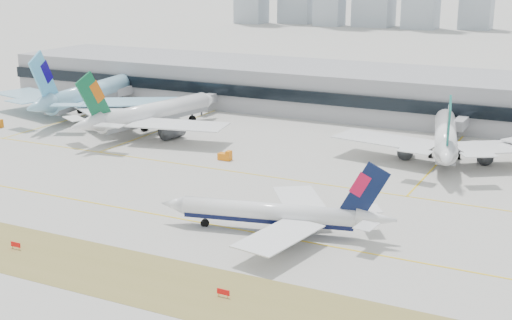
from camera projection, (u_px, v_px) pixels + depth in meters
The scene contains 9 objects.
ground at pixel (193, 211), 149.63m from camera, with size 3000.00×3000.00×0.00m, color #A6A39C.
taxiing_airliner at pixel (277, 214), 136.90m from camera, with size 46.27×39.63×15.69m.
widebody_korean at pixel (89, 95), 244.16m from camera, with size 70.05×69.10×25.19m.
widebody_eva at pixel (150, 114), 217.01m from camera, with size 60.70×60.18×22.01m.
widebody_cathay at pixel (445, 138), 188.37m from camera, with size 58.51×58.20×21.36m.
terminal at pixel (366, 91), 246.58m from camera, with size 280.00×43.10×15.00m.
hold_sign_left at pixel (16, 245), 129.69m from camera, with size 2.20×0.15×1.35m.
hold_sign_right at pixel (223, 292), 111.00m from camera, with size 2.20×0.15×1.35m.
gse_b at pixel (225, 156), 188.50m from camera, with size 3.55×2.00×2.60m.
Camera 1 is at (75.09, -120.43, 50.37)m, focal length 50.00 mm.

